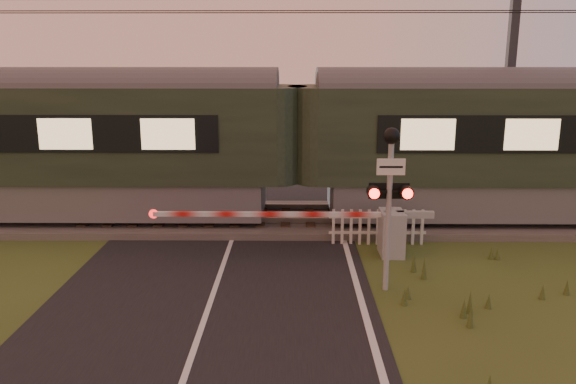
{
  "coord_description": "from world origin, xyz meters",
  "views": [
    {
      "loc": [
        1.5,
        -8.24,
        4.28
      ],
      "look_at": [
        1.39,
        3.2,
        1.61
      ],
      "focal_mm": 35.0,
      "sensor_mm": 36.0,
      "label": 1
    }
  ],
  "objects_px": {
    "crossing_signal": "(390,180)",
    "picket_fence": "(378,227)",
    "train": "(297,143)",
    "boom_gate": "(378,230)",
    "catenary_mast": "(511,69)"
  },
  "relations": [
    {
      "from": "crossing_signal",
      "to": "picket_fence",
      "type": "xyz_separation_m",
      "value": [
        0.24,
        2.74,
        -1.71
      ]
    },
    {
      "from": "train",
      "to": "boom_gate",
      "type": "bearing_deg",
      "value": -55.12
    },
    {
      "from": "train",
      "to": "boom_gate",
      "type": "relative_size",
      "value": 6.41
    },
    {
      "from": "train",
      "to": "crossing_signal",
      "type": "distance_m",
      "value": 4.93
    },
    {
      "from": "picket_fence",
      "to": "crossing_signal",
      "type": "bearing_deg",
      "value": -94.96
    },
    {
      "from": "crossing_signal",
      "to": "picket_fence",
      "type": "relative_size",
      "value": 1.34
    },
    {
      "from": "boom_gate",
      "to": "crossing_signal",
      "type": "height_order",
      "value": "crossing_signal"
    },
    {
      "from": "boom_gate",
      "to": "picket_fence",
      "type": "relative_size",
      "value": 2.75
    },
    {
      "from": "crossing_signal",
      "to": "picket_fence",
      "type": "height_order",
      "value": "crossing_signal"
    },
    {
      "from": "train",
      "to": "catenary_mast",
      "type": "height_order",
      "value": "catenary_mast"
    },
    {
      "from": "picket_fence",
      "to": "catenary_mast",
      "type": "relative_size",
      "value": 0.3
    },
    {
      "from": "boom_gate",
      "to": "catenary_mast",
      "type": "height_order",
      "value": "catenary_mast"
    },
    {
      "from": "boom_gate",
      "to": "picket_fence",
      "type": "distance_m",
      "value": 0.73
    },
    {
      "from": "crossing_signal",
      "to": "catenary_mast",
      "type": "distance_m",
      "value": 8.5
    },
    {
      "from": "crossing_signal",
      "to": "boom_gate",
      "type": "bearing_deg",
      "value": 86.06
    }
  ]
}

